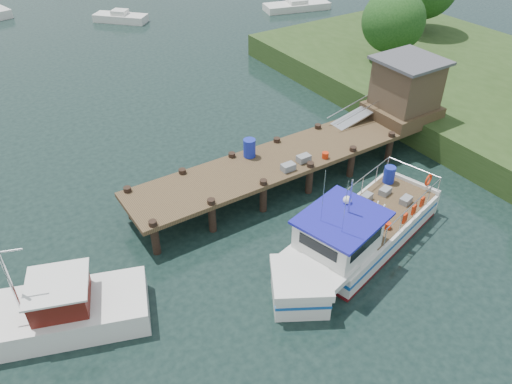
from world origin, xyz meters
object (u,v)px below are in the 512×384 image
dock (368,113)px  lobster_boat (353,237)px  moored_b (121,17)px  work_boat (38,315)px  moored_c (297,6)px

dock → lobster_boat: (-5.65, -5.47, -1.42)m
dock → moored_b: size_ratio=3.79×
work_boat → moored_c: work_boat is taller
lobster_boat → moored_c: bearing=41.9°
dock → moored_b: (-2.58, 27.83, -1.86)m
moored_c → dock: bearing=-94.9°
work_boat → moored_b: bearing=84.6°
dock → lobster_boat: size_ratio=1.76×
lobster_boat → dock: bearing=29.1°
lobster_boat → moored_b: 33.45m
work_boat → moored_b: (14.14, 30.48, -0.26)m
moored_b → moored_c: size_ratio=0.69×
work_boat → lobster_boat: bearing=5.1°
moored_c → lobster_boat: bearing=-98.8°
lobster_boat → moored_c: 33.31m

